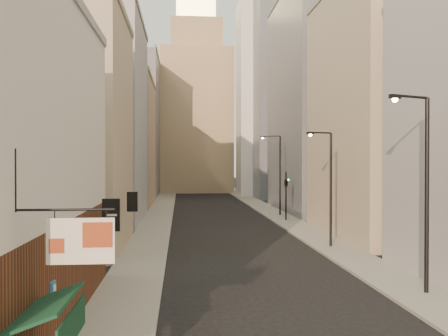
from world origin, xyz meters
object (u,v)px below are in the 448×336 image
streetlamp_near (423,182)px  clock_tower (196,104)px  white_tower (261,90)px  streetlamp_far (278,170)px  traffic_light_right (286,183)px  streetlamp_mid (328,182)px

streetlamp_near → clock_tower: bearing=73.5°
white_tower → streetlamp_far: white_tower is taller
streetlamp_near → traffic_light_right: streetlamp_near is taller
streetlamp_mid → streetlamp_far: bearing=65.8°
streetlamp_mid → traffic_light_right: bearing=65.9°
white_tower → streetlamp_near: (-3.33, -65.68, -13.49)m
streetlamp_near → streetlamp_far: bearing=68.2°
streetlamp_near → streetlamp_mid: streetlamp_near is taller
white_tower → traffic_light_right: size_ratio=8.30×
traffic_light_right → streetlamp_near: bearing=71.6°
clock_tower → streetlamp_far: bearing=-80.8°
clock_tower → streetlamp_mid: size_ratio=5.57×
streetlamp_near → streetlamp_far: 32.87m
streetlamp_mid → streetlamp_far: 20.56m
streetlamp_near → traffic_light_right: (-0.25, 27.94, -1.27)m
clock_tower → white_tower: 17.83m
streetlamp_far → traffic_light_right: (-0.16, -4.93, -1.24)m
streetlamp_near → streetlamp_mid: (-0.60, 12.32, -0.50)m
streetlamp_far → traffic_light_right: bearing=-71.9°
white_tower → streetlamp_near: white_tower is taller
clock_tower → streetlamp_mid: 68.97m
clock_tower → streetlamp_near: clock_tower is taller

